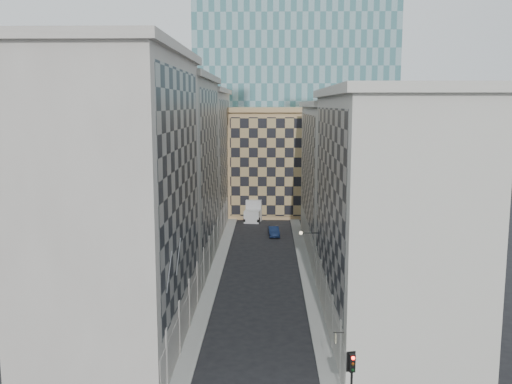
# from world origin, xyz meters

# --- Properties ---
(sidewalk_west) EXTENTS (1.50, 100.00, 0.15)m
(sidewalk_west) POSITION_xyz_m (-5.25, 30.00, 0.07)
(sidewalk_west) COLOR gray
(sidewalk_west) RESTS_ON ground
(sidewalk_east) EXTENTS (1.50, 100.00, 0.15)m
(sidewalk_east) POSITION_xyz_m (5.25, 30.00, 0.07)
(sidewalk_east) COLOR gray
(sidewalk_east) RESTS_ON ground
(bldg_left_a) EXTENTS (10.80, 22.80, 23.70)m
(bldg_left_a) POSITION_xyz_m (-10.88, 11.00, 11.82)
(bldg_left_a) COLOR #A69E95
(bldg_left_a) RESTS_ON ground
(bldg_left_b) EXTENTS (10.80, 22.80, 22.70)m
(bldg_left_b) POSITION_xyz_m (-10.88, 33.00, 11.32)
(bldg_left_b) COLOR gray
(bldg_left_b) RESTS_ON ground
(bldg_left_c) EXTENTS (10.80, 22.80, 21.70)m
(bldg_left_c) POSITION_xyz_m (-10.88, 55.00, 10.83)
(bldg_left_c) COLOR #A69E95
(bldg_left_c) RESTS_ON ground
(bldg_right_a) EXTENTS (10.80, 26.80, 20.70)m
(bldg_right_a) POSITION_xyz_m (10.88, 15.00, 10.32)
(bldg_right_a) COLOR #BBB7AB
(bldg_right_a) RESTS_ON ground
(bldg_right_b) EXTENTS (10.80, 28.80, 19.70)m
(bldg_right_b) POSITION_xyz_m (10.89, 42.00, 9.85)
(bldg_right_b) COLOR #BBB7AB
(bldg_right_b) RESTS_ON ground
(tan_block) EXTENTS (16.80, 14.80, 18.80)m
(tan_block) POSITION_xyz_m (2.00, 67.90, 9.44)
(tan_block) COLOR tan
(tan_block) RESTS_ON ground
(church_tower) EXTENTS (7.20, 7.20, 51.50)m
(church_tower) POSITION_xyz_m (0.00, 82.00, 26.95)
(church_tower) COLOR #2C2622
(church_tower) RESTS_ON ground
(flagpoles_left) EXTENTS (0.10, 6.33, 2.33)m
(flagpoles_left) POSITION_xyz_m (-5.90, 6.00, 8.00)
(flagpoles_left) COLOR gray
(flagpoles_left) RESTS_ON ground
(bracket_lamp) EXTENTS (1.98, 0.36, 0.36)m
(bracket_lamp) POSITION_xyz_m (4.38, 24.00, 6.20)
(bracket_lamp) COLOR black
(bracket_lamp) RESTS_ON ground
(traffic_light) EXTENTS (0.56, 0.52, 4.49)m
(traffic_light) POSITION_xyz_m (5.90, -1.19, 3.37)
(traffic_light) COLOR black
(traffic_light) RESTS_ON sidewalk_east
(box_truck) EXTENTS (3.44, 6.69, 3.51)m
(box_truck) POSITION_xyz_m (-1.54, 61.20, 1.53)
(box_truck) COLOR #BEBEBE
(box_truck) RESTS_ON ground
(dark_car) EXTENTS (1.83, 4.41, 1.42)m
(dark_car) POSITION_xyz_m (1.61, 49.09, 0.71)
(dark_car) COLOR #0F1C3A
(dark_car) RESTS_ON ground
(shop_sign) EXTENTS (0.71, 0.62, 0.70)m
(shop_sign) POSITION_xyz_m (5.42, 3.00, 3.84)
(shop_sign) COLOR black
(shop_sign) RESTS_ON ground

